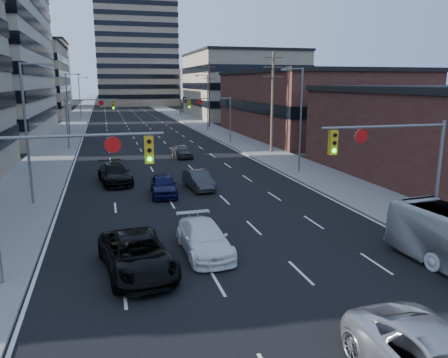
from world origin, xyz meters
TOP-DOWN VIEW (x-y plane):
  - road_surface at (0.00, 130.00)m, footprint 18.00×300.00m
  - sidewalk_left at (-11.50, 130.00)m, footprint 5.00×300.00m
  - sidewalk_right at (11.50, 130.00)m, footprint 5.00×300.00m
  - office_left_far at (-24.00, 100.00)m, footprint 20.00×30.00m
  - storefront_right_mid at (24.00, 50.00)m, footprint 20.00×30.00m
  - office_right_far at (25.00, 88.00)m, footprint 22.00×28.00m
  - apartment_tower at (6.00, 150.00)m, footprint 26.00×26.00m
  - bg_block_left at (-28.00, 140.00)m, footprint 24.00×24.00m
  - bg_block_right at (32.00, 130.00)m, footprint 22.00×22.00m
  - signal_near_left at (-7.45, 8.00)m, footprint 6.59×0.33m
  - signal_near_right at (7.45, 8.00)m, footprint 6.59×0.33m
  - signal_far_left at (-7.68, 45.00)m, footprint 6.09×0.33m
  - signal_far_right at (7.68, 45.00)m, footprint 6.09×0.33m
  - utility_pole_block at (12.20, 36.00)m, footprint 2.20×0.28m
  - utility_pole_midblock at (12.20, 66.00)m, footprint 2.20×0.28m
  - utility_pole_distant at (12.20, 96.00)m, footprint 2.20×0.28m
  - streetlight_left_near at (-10.34, 20.00)m, footprint 2.03×0.22m
  - streetlight_left_mid at (-10.34, 55.00)m, footprint 2.03×0.22m
  - streetlight_left_far at (-10.34, 90.00)m, footprint 2.03×0.22m
  - streetlight_right_near at (10.34, 25.00)m, footprint 2.03×0.22m
  - streetlight_right_far at (10.34, 60.00)m, footprint 2.03×0.22m
  - black_pickup at (-4.77, 7.88)m, footprint 3.33×5.92m
  - white_van at (-1.60, 9.23)m, footprint 2.11×4.96m
  - sedan_blue at (-2.00, 20.42)m, footprint 2.06×4.48m
  - sedan_grey_center at (0.77, 21.55)m, footprint 1.85×4.32m
  - sedan_black_far at (-5.20, 25.10)m, footprint 2.87×5.58m
  - sedan_grey_right at (2.00, 35.64)m, footprint 2.00×4.19m

SIDE VIEW (x-z plane):
  - road_surface at x=0.00m, z-range 0.00..0.02m
  - sidewalk_left at x=-11.50m, z-range 0.00..0.15m
  - sidewalk_right at x=11.50m, z-range 0.00..0.15m
  - sedan_grey_right at x=2.00m, z-range 0.00..1.38m
  - sedan_grey_center at x=0.77m, z-range 0.00..1.38m
  - white_van at x=-1.60m, z-range 0.00..1.43m
  - sedan_blue at x=-2.00m, z-range 0.00..1.49m
  - sedan_black_far at x=-5.20m, z-range 0.00..1.55m
  - black_pickup at x=-4.77m, z-range 0.00..1.56m
  - signal_far_left at x=-7.68m, z-range 1.30..7.30m
  - signal_far_right at x=7.68m, z-range 1.30..7.30m
  - signal_near_left at x=-7.45m, z-range 1.33..7.33m
  - signal_near_right at x=7.45m, z-range 1.33..7.33m
  - storefront_right_mid at x=24.00m, z-range 0.00..9.00m
  - streetlight_left_near at x=-10.34m, z-range 0.55..9.55m
  - streetlight_left_mid at x=-10.34m, z-range 0.55..9.55m
  - streetlight_left_far at x=-10.34m, z-range 0.55..9.55m
  - streetlight_right_near at x=10.34m, z-range 0.55..9.55m
  - streetlight_right_far at x=10.34m, z-range 0.55..9.55m
  - utility_pole_block at x=12.20m, z-range 0.28..11.28m
  - utility_pole_midblock at x=12.20m, z-range 0.28..11.28m
  - utility_pole_distant at x=12.20m, z-range 0.28..11.28m
  - bg_block_right at x=32.00m, z-range 0.00..12.00m
  - office_right_far at x=25.00m, z-range 0.00..14.00m
  - office_left_far at x=-24.00m, z-range 0.00..16.00m
  - bg_block_left at x=-28.00m, z-range 0.00..20.00m
  - apartment_tower at x=6.00m, z-range 0.00..58.00m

